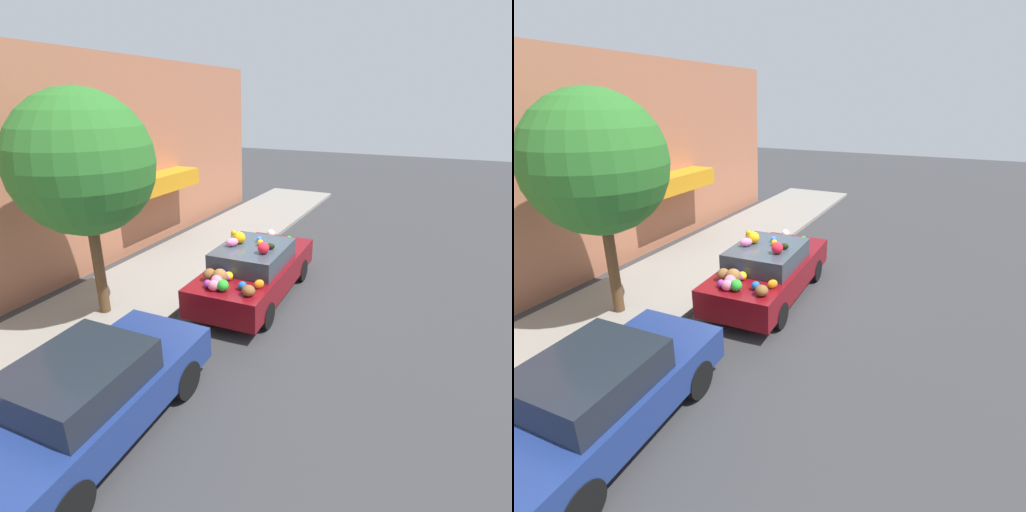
{
  "view_description": "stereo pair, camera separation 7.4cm",
  "coord_description": "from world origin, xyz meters",
  "views": [
    {
      "loc": [
        -8.36,
        -4.06,
        4.74
      ],
      "look_at": [
        0.0,
        -0.16,
        1.1
      ],
      "focal_mm": 28.0,
      "sensor_mm": 36.0,
      "label": 1
    },
    {
      "loc": [
        -8.33,
        -4.13,
        4.74
      ],
      "look_at": [
        0.0,
        -0.16,
        1.1
      ],
      "focal_mm": 28.0,
      "sensor_mm": 36.0,
      "label": 2
    }
  ],
  "objects": [
    {
      "name": "parked_car_plain",
      "position": [
        -5.19,
        0.07,
        0.74
      ],
      "size": [
        4.04,
        1.83,
        1.43
      ],
      "rotation": [
        0.0,
        0.0,
        0.03
      ],
      "color": "navy",
      "rests_on": "ground"
    },
    {
      "name": "ground_plane",
      "position": [
        0.0,
        0.0,
        0.0
      ],
      "size": [
        60.0,
        60.0,
        0.0
      ],
      "primitive_type": "plane",
      "color": "#38383A"
    },
    {
      "name": "sidewalk_curb",
      "position": [
        0.0,
        2.7,
        0.06
      ],
      "size": [
        24.0,
        3.2,
        0.13
      ],
      "color": "gray",
      "rests_on": "ground"
    },
    {
      "name": "fire_hydrant",
      "position": [
        2.36,
        1.74,
        0.47
      ],
      "size": [
        0.2,
        0.2,
        0.7
      ],
      "color": "gold",
      "rests_on": "sidewalk_curb"
    },
    {
      "name": "art_car",
      "position": [
        -0.07,
        -0.15,
        0.75
      ],
      "size": [
        4.41,
        1.95,
        1.7
      ],
      "rotation": [
        0.0,
        0.0,
        0.04
      ],
      "color": "maroon",
      "rests_on": "ground"
    },
    {
      "name": "building_facade",
      "position": [
        0.1,
        4.92,
        2.94
      ],
      "size": [
        18.0,
        1.2,
        5.95
      ],
      "color": "#B26B4C",
      "rests_on": "ground"
    },
    {
      "name": "street_tree",
      "position": [
        -2.43,
        2.59,
        3.51
      ],
      "size": [
        2.94,
        2.94,
        4.86
      ],
      "color": "brown",
      "rests_on": "sidewalk_curb"
    }
  ]
}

